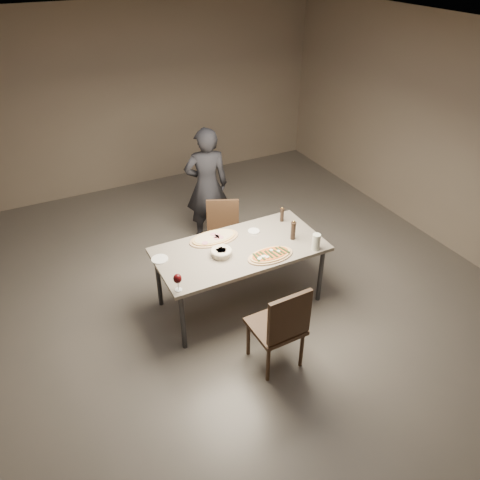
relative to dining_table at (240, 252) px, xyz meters
name	(u,v)px	position (x,y,z in m)	size (l,w,h in m)	color
room	(240,193)	(0.00, 0.00, 0.71)	(7.00, 7.00, 7.00)	#5D5750
dining_table	(240,252)	(0.00, 0.00, 0.00)	(1.80, 0.90, 0.75)	gray
zucchini_pizza	(270,255)	(0.21, -0.28, 0.07)	(0.51, 0.28, 0.05)	tan
ham_pizza	(214,238)	(-0.17, 0.28, 0.07)	(0.56, 0.31, 0.04)	tan
bread_basket	(221,252)	(-0.24, -0.04, 0.10)	(0.22, 0.22, 0.08)	beige
oil_dish	(254,231)	(0.28, 0.22, 0.06)	(0.13, 0.13, 0.02)	white
pepper_mill_left	(293,230)	(0.59, -0.10, 0.17)	(0.06, 0.06, 0.23)	black
pepper_mill_right	(282,215)	(0.68, 0.27, 0.14)	(0.05, 0.05, 0.19)	black
carafe	(316,242)	(0.70, -0.38, 0.15)	(0.09, 0.09, 0.18)	silver
wine_glass	(178,279)	(-0.83, -0.36, 0.19)	(0.08, 0.08, 0.18)	silver
side_plate	(160,259)	(-0.83, 0.18, 0.06)	(0.17, 0.17, 0.01)	white
chair_near	(281,325)	(-0.09, -1.02, -0.15)	(0.47, 0.47, 0.97)	#3A2618
chair_far	(223,232)	(0.15, 0.74, -0.20)	(0.54, 0.54, 0.87)	#3A2618
diner	(207,186)	(0.24, 1.43, 0.09)	(0.58, 0.38, 1.58)	black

